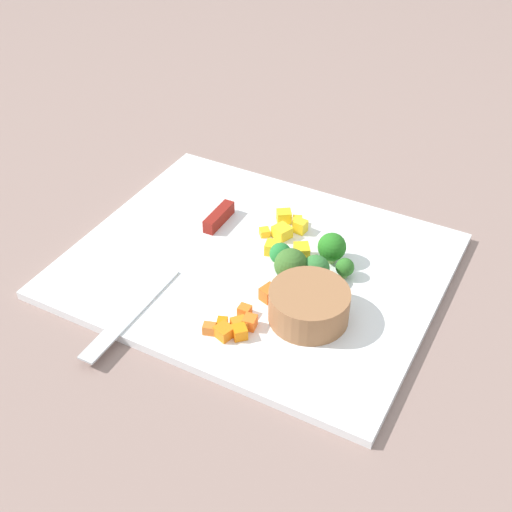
{
  "coord_description": "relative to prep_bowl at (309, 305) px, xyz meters",
  "views": [
    {
      "loc": [
        0.33,
        -0.62,
        0.58
      ],
      "look_at": [
        0.0,
        0.0,
        0.02
      ],
      "focal_mm": 47.26,
      "sensor_mm": 36.0,
      "label": 1
    }
  ],
  "objects": [
    {
      "name": "ground_plane",
      "position": [
        -0.11,
        0.06,
        -0.03
      ],
      "size": [
        4.0,
        4.0,
        0.0
      ],
      "primitive_type": "plane",
      "color": "gray"
    },
    {
      "name": "cutting_board",
      "position": [
        -0.11,
        0.06,
        -0.03
      ],
      "size": [
        0.48,
        0.4,
        0.01
      ],
      "primitive_type": "cube",
      "color": "white",
      "rests_on": "ground_plane"
    },
    {
      "name": "prep_bowl",
      "position": [
        0.0,
        0.0,
        0.0
      ],
      "size": [
        0.1,
        0.1,
        0.04
      ],
      "primitive_type": "cylinder",
      "color": "#996640",
      "rests_on": "cutting_board"
    },
    {
      "name": "chef_knife",
      "position": [
        -0.2,
        0.04,
        -0.01
      ],
      "size": [
        0.02,
        0.34,
        0.02
      ],
      "rotation": [
        0.0,
        0.0,
        4.73
      ],
      "color": "silver",
      "rests_on": "cutting_board"
    },
    {
      "name": "carrot_dice_0",
      "position": [
        -0.06,
        -0.07,
        -0.01
      ],
      "size": [
        0.02,
        0.02,
        0.02
      ],
      "primitive_type": "cube",
      "rotation": [
        0.0,
        0.0,
        0.79
      ],
      "color": "orange",
      "rests_on": "cutting_board"
    },
    {
      "name": "carrot_dice_1",
      "position": [
        -0.06,
        -0.06,
        -0.01
      ],
      "size": [
        0.02,
        0.02,
        0.01
      ],
      "primitive_type": "cube",
      "rotation": [
        0.0,
        0.0,
        2.43
      ],
      "color": "orange",
      "rests_on": "cutting_board"
    },
    {
      "name": "carrot_dice_2",
      "position": [
        -0.08,
        -0.06,
        -0.02
      ],
      "size": [
        0.02,
        0.02,
        0.01
      ],
      "primitive_type": "cube",
      "rotation": [
        0.0,
        0.0,
        0.36
      ],
      "color": "orange",
      "rests_on": "cutting_board"
    },
    {
      "name": "carrot_dice_3",
      "position": [
        -0.09,
        -0.08,
        -0.01
      ],
      "size": [
        0.02,
        0.02,
        0.01
      ],
      "primitive_type": "cube",
      "rotation": [
        0.0,
        0.0,
        1.88
      ],
      "color": "orange",
      "rests_on": "cutting_board"
    },
    {
      "name": "carrot_dice_4",
      "position": [
        -0.07,
        -0.03,
        -0.01
      ],
      "size": [
        0.02,
        0.01,
        0.01
      ],
      "primitive_type": "cube",
      "rotation": [
        0.0,
        0.0,
        0.04
      ],
      "color": "orange",
      "rests_on": "cutting_board"
    },
    {
      "name": "carrot_dice_5",
      "position": [
        -0.06,
        0.01,
        -0.01
      ],
      "size": [
        0.02,
        0.02,
        0.02
      ],
      "primitive_type": "cube",
      "rotation": [
        0.0,
        0.0,
        2.85
      ],
      "color": "orange",
      "rests_on": "cutting_board"
    },
    {
      "name": "carrot_dice_6",
      "position": [
        -0.07,
        -0.08,
        -0.01
      ],
      "size": [
        0.02,
        0.02,
        0.01
      ],
      "primitive_type": "cube",
      "rotation": [
        0.0,
        0.0,
        2.82
      ],
      "color": "orange",
      "rests_on": "cutting_board"
    },
    {
      "name": "carrot_dice_7",
      "position": [
        -0.05,
        -0.05,
        -0.01
      ],
      "size": [
        0.02,
        0.02,
        0.02
      ],
      "primitive_type": "cube",
      "rotation": [
        0.0,
        0.0,
        1.74
      ],
      "color": "orange",
      "rests_on": "cutting_board"
    },
    {
      "name": "pepper_dice_0",
      "position": [
        -0.09,
        0.17,
        -0.01
      ],
      "size": [
        0.02,
        0.02,
        0.01
      ],
      "primitive_type": "cube",
      "rotation": [
        0.0,
        0.0,
        0.41
      ],
      "color": "yellow",
      "rests_on": "cutting_board"
    },
    {
      "name": "pepper_dice_1",
      "position": [
        -0.1,
        0.13,
        -0.01
      ],
      "size": [
        0.03,
        0.03,
        0.02
      ],
      "primitive_type": "cube",
      "rotation": [
        0.0,
        0.0,
        2.76
      ],
      "color": "yellow",
      "rests_on": "cutting_board"
    },
    {
      "name": "pepper_dice_2",
      "position": [
        -0.06,
        0.1,
        -0.01
      ],
      "size": [
        0.03,
        0.03,
        0.02
      ],
      "primitive_type": "cube",
      "rotation": [
        0.0,
        0.0,
        0.59
      ],
      "color": "yellow",
      "rests_on": "cutting_board"
    },
    {
      "name": "pepper_dice_3",
      "position": [
        -0.08,
        0.15,
        -0.01
      ],
      "size": [
        0.02,
        0.02,
        0.02
      ],
      "primitive_type": "cube",
      "rotation": [
        0.0,
        0.0,
        3.04
      ],
      "color": "yellow",
      "rests_on": "cutting_board"
    },
    {
      "name": "pepper_dice_4",
      "position": [
        -0.12,
        0.17,
        -0.01
      ],
      "size": [
        0.03,
        0.03,
        0.02
      ],
      "primitive_type": "cube",
      "rotation": [
        0.0,
        0.0,
        0.6
      ],
      "color": "yellow",
      "rests_on": "cutting_board"
    },
    {
      "name": "pepper_dice_5",
      "position": [
        -0.1,
        0.09,
        -0.01
      ],
      "size": [
        0.02,
        0.02,
        0.02
      ],
      "primitive_type": "cube",
      "rotation": [
        0.0,
        0.0,
        1.8
      ],
      "color": "yellow",
      "rests_on": "cutting_board"
    },
    {
      "name": "pepper_dice_6",
      "position": [
        -0.12,
        0.12,
        -0.02
      ],
      "size": [
        0.02,
        0.02,
        0.01
      ],
      "primitive_type": "cube",
      "rotation": [
        0.0,
        0.0,
        2.3
      ],
      "color": "yellow",
      "rests_on": "cutting_board"
    },
    {
      "name": "broccoli_floret_0",
      "position": [
        -0.02,
        0.11,
        0.0
      ],
      "size": [
        0.04,
        0.04,
        0.04
      ],
      "color": "#89AF5F",
      "rests_on": "cutting_board"
    },
    {
      "name": "broccoli_floret_1",
      "position": [
        -0.08,
        0.08,
        -0.0
      ],
      "size": [
        0.03,
        0.03,
        0.03
      ],
      "color": "#7FB16A",
      "rests_on": "cutting_board"
    },
    {
      "name": "broccoli_floret_2",
      "position": [
        -0.02,
        0.06,
        0.0
      ],
      "size": [
        0.04,
        0.04,
        0.04
      ],
      "color": "#92B768",
      "rests_on": "cutting_board"
    },
    {
      "name": "broccoli_floret_3",
      "position": [
        0.01,
        0.09,
        -0.01
      ],
      "size": [
        0.02,
        0.02,
        0.03
      ],
      "color": "#84B857",
      "rests_on": "cutting_board"
    },
    {
      "name": "broccoli_floret_4",
      "position": [
        -0.05,
        0.05,
        0.01
      ],
      "size": [
        0.04,
        0.04,
        0.05
      ],
      "color": "#84C05C",
      "rests_on": "cutting_board"
    }
  ]
}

